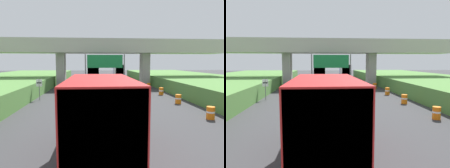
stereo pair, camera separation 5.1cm
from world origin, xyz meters
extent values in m
cube|color=white|center=(0.00, 27.40, 0.00)|extent=(0.20, 94.80, 0.01)
cube|color=#ADA89E|center=(0.00, 34.25, 6.02)|extent=(40.00, 4.80, 1.10)
cube|color=#ADA89E|center=(0.00, 32.03, 7.12)|extent=(40.00, 0.36, 1.10)
cube|color=#ADA89E|center=(0.00, 36.47, 7.12)|extent=(40.00, 0.36, 1.10)
cube|color=#9F9A91|center=(-6.95, 34.25, 2.74)|extent=(1.30, 2.20, 5.47)
cube|color=#9F9A91|center=(6.95, 34.25, 2.74)|extent=(1.30, 2.20, 5.47)
cylinder|color=slate|center=(-2.85, 30.24, 2.59)|extent=(0.18, 0.18, 5.17)
cylinder|color=slate|center=(2.85, 30.24, 2.59)|extent=(0.18, 0.18, 5.17)
cube|color=#167238|center=(0.00, 30.24, 4.12)|extent=(5.20, 0.12, 1.90)
cube|color=white|center=(0.00, 30.23, 4.12)|extent=(4.89, 0.01, 1.67)
cylinder|color=slate|center=(-7.40, 22.07, 1.10)|extent=(0.08, 0.08, 2.20)
cube|color=white|center=(-7.40, 22.05, 1.85)|extent=(0.60, 0.03, 0.76)
cube|color=black|center=(-7.40, 22.04, 1.85)|extent=(0.50, 0.01, 0.12)
cube|color=black|center=(4.77, 52.99, 0.66)|extent=(1.10, 7.30, 0.36)
cube|color=#233D9E|center=(4.77, 55.59, 1.89)|extent=(2.10, 2.10, 2.10)
cube|color=#2D3842|center=(4.77, 56.61, 2.19)|extent=(1.89, 0.06, 0.90)
cube|color=#B7B7B2|center=(4.77, 51.94, 2.14)|extent=(2.30, 5.20, 2.60)
cube|color=gray|center=(4.77, 49.36, 2.14)|extent=(2.21, 0.04, 2.50)
cylinder|color=black|center=(3.80, 55.59, 0.48)|extent=(0.30, 0.96, 0.96)
cylinder|color=black|center=(5.74, 55.59, 0.48)|extent=(0.30, 0.96, 0.96)
cylinder|color=black|center=(3.70, 50.51, 0.48)|extent=(0.30, 0.96, 0.96)
cylinder|color=black|center=(5.84, 50.51, 0.48)|extent=(0.30, 0.96, 0.96)
cylinder|color=black|center=(3.70, 52.20, 0.48)|extent=(0.30, 0.96, 0.96)
cylinder|color=black|center=(5.84, 52.20, 0.48)|extent=(0.30, 0.96, 0.96)
cube|color=black|center=(-1.74, 44.34, 0.66)|extent=(1.10, 7.30, 0.36)
cube|color=silver|center=(-1.74, 46.94, 1.89)|extent=(2.10, 2.10, 2.10)
cube|color=#2D3842|center=(-1.74, 47.96, 2.19)|extent=(1.89, 0.06, 0.90)
cube|color=silver|center=(-1.74, 43.29, 2.14)|extent=(2.30, 5.20, 2.60)
cube|color=#A8A8A4|center=(-1.74, 40.71, 2.14)|extent=(2.21, 0.04, 2.50)
cylinder|color=black|center=(-2.71, 46.94, 0.48)|extent=(0.30, 0.96, 0.96)
cylinder|color=black|center=(-0.77, 46.94, 0.48)|extent=(0.30, 0.96, 0.96)
cylinder|color=black|center=(-2.81, 41.86, 0.48)|extent=(0.30, 0.96, 0.96)
cylinder|color=black|center=(-0.67, 41.86, 0.48)|extent=(0.30, 0.96, 0.96)
cylinder|color=black|center=(-2.81, 43.55, 0.48)|extent=(0.30, 0.96, 0.96)
cylinder|color=black|center=(-0.67, 43.55, 0.48)|extent=(0.30, 0.96, 0.96)
cube|color=black|center=(-1.46, 8.50, 0.66)|extent=(1.10, 7.30, 0.36)
cube|color=red|center=(-1.46, 11.10, 1.89)|extent=(2.10, 2.10, 2.10)
cube|color=#2D3842|center=(-1.46, 12.12, 2.19)|extent=(1.89, 0.06, 0.90)
cube|color=red|center=(-1.46, 7.45, 2.14)|extent=(2.30, 5.20, 2.60)
cube|color=maroon|center=(-1.46, 4.87, 2.14)|extent=(2.21, 0.04, 2.50)
cylinder|color=black|center=(-2.43, 11.10, 0.48)|extent=(0.30, 0.96, 0.96)
cylinder|color=black|center=(-0.49, 11.10, 0.48)|extent=(0.30, 0.96, 0.96)
cylinder|color=black|center=(-2.53, 7.71, 0.48)|extent=(0.30, 0.96, 0.96)
cylinder|color=black|center=(-0.39, 7.71, 0.48)|extent=(0.30, 0.96, 0.96)
cube|color=#236B38|center=(-1.63, 16.13, 0.70)|extent=(1.76, 4.10, 0.76)
cube|color=#236B38|center=(-1.63, 15.98, 1.40)|extent=(1.56, 1.90, 0.64)
cube|color=#2D3842|center=(-1.63, 15.06, 1.40)|extent=(1.44, 0.06, 0.54)
cylinder|color=black|center=(-2.45, 17.40, 0.32)|extent=(0.22, 0.64, 0.64)
cylinder|color=black|center=(-0.81, 17.40, 0.32)|extent=(0.22, 0.64, 0.64)
cylinder|color=black|center=(-2.45, 14.86, 0.32)|extent=(0.22, 0.64, 0.64)
cylinder|color=black|center=(-0.81, 14.86, 0.32)|extent=(0.22, 0.64, 0.64)
cylinder|color=orange|center=(6.51, 13.52, 0.45)|extent=(0.56, 0.56, 0.90)
cylinder|color=white|center=(6.51, 13.52, 0.52)|extent=(0.57, 0.57, 0.12)
cylinder|color=orange|center=(6.46, 18.97, 0.45)|extent=(0.56, 0.56, 0.90)
cylinder|color=white|center=(6.46, 18.97, 0.52)|extent=(0.57, 0.57, 0.12)
cylinder|color=orange|center=(6.59, 24.43, 0.45)|extent=(0.56, 0.56, 0.90)
cylinder|color=white|center=(6.59, 24.43, 0.52)|extent=(0.57, 0.57, 0.12)
cylinder|color=orange|center=(6.49, 29.88, 0.45)|extent=(0.56, 0.56, 0.90)
cylinder|color=white|center=(6.49, 29.88, 0.52)|extent=(0.57, 0.57, 0.12)
camera|label=1|loc=(-1.70, 0.01, 4.02)|focal=32.98mm
camera|label=2|loc=(-1.65, 0.00, 4.02)|focal=32.98mm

